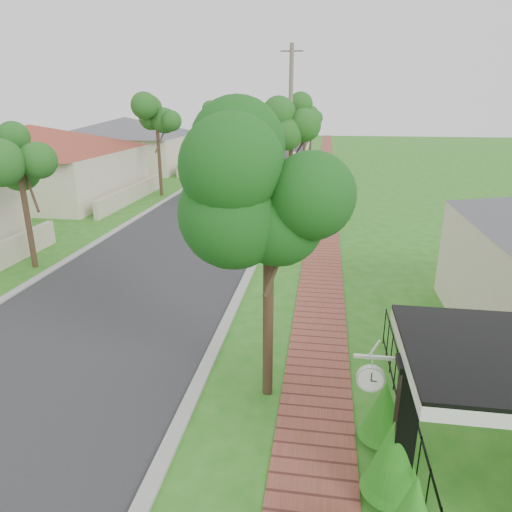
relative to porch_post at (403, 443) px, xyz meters
The scene contains 16 objects.
ground 4.79m from the porch_post, 167.60° to the left, with size 160.00×160.00×0.00m, color #276F1A.
road 22.34m from the porch_post, 109.77° to the left, with size 7.00×120.00×0.02m, color #28282B.
kerb_right 21.39m from the porch_post, 100.52° to the left, with size 0.30×120.00×0.10m, color #9E9E99.
kerb_left 23.83m from the porch_post, 118.07° to the left, with size 0.30×120.00×0.10m, color #9E9E99.
sidewalk 21.07m from the porch_post, 93.54° to the left, with size 1.50×120.00×0.03m, color #9A483D.
porch_post is the anchor object (origin of this frame).
picket_fence 1.21m from the porch_post, 70.71° to the left, with size 0.03×8.02×1.00m.
street_trees 29.02m from the porch_post, 104.93° to the left, with size 10.70×37.65×5.89m.
hedge_row 0.90m from the porch_post, 96.63° to the right, with size 0.91×4.25×2.07m.
far_house_red 28.70m from the porch_post, 132.91° to the left, with size 15.56×15.56×4.60m.
far_house_grey 40.09m from the porch_post, 119.15° to the left, with size 15.56×15.56×4.60m.
parked_car_red 32.89m from the porch_post, 97.25° to the left, with size 1.54×3.84×1.31m, color maroon.
parked_car_white 39.21m from the porch_post, 96.08° to the left, with size 1.34×3.85×1.27m, color silver.
near_tree 4.70m from the porch_post, 133.23° to the left, with size 2.12×2.12×5.45m.
utility_pole 20.87m from the porch_post, 99.43° to the left, with size 1.20×0.24×8.85m.
station_clock 1.05m from the porch_post, 141.00° to the left, with size 0.73×0.13×0.62m.
Camera 1 is at (3.20, -6.81, 5.96)m, focal length 32.00 mm.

